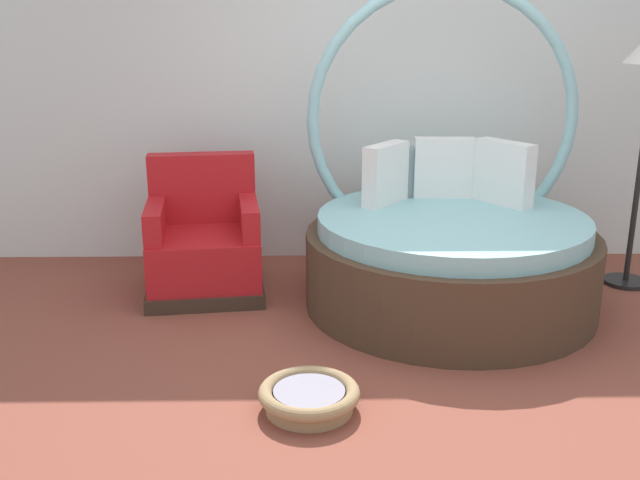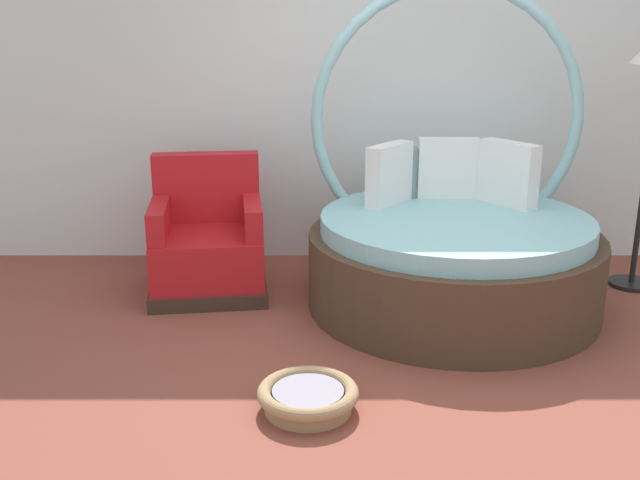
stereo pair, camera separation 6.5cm
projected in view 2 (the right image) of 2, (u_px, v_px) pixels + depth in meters
ground_plane at (407, 367)px, 4.17m from camera, size 8.00×8.00×0.02m
back_wall at (383, 70)px, 5.66m from camera, size 8.00×0.12×2.96m
round_daybed at (450, 243)px, 4.95m from camera, size 1.93×1.93×2.14m
red_armchair at (206, 245)px, 5.22m from camera, size 0.89×0.89×0.94m
pet_basket at (306, 397)px, 3.68m from camera, size 0.51×0.51×0.13m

